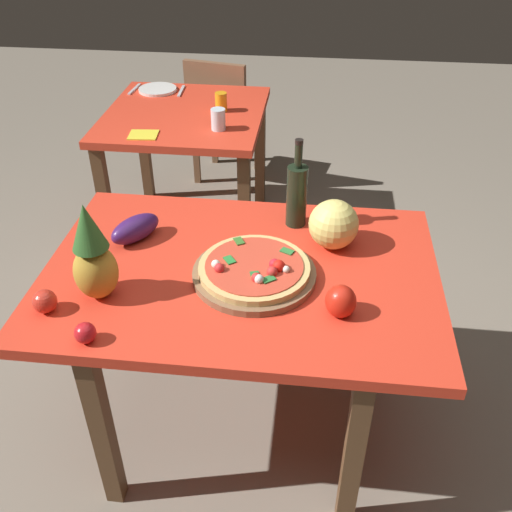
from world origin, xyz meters
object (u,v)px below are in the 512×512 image
at_px(wine_bottle, 297,194).
at_px(tomato_at_corner, 45,301).
at_px(background_table, 186,132).
at_px(fork_utensil, 134,89).
at_px(pineapple_left, 93,257).
at_px(drinking_glass_water, 218,119).
at_px(bell_pepper, 341,301).
at_px(dining_chair, 222,114).
at_px(pizza_board, 254,274).
at_px(drinking_glass_juice, 221,102).
at_px(eggplant, 135,229).
at_px(display_table, 241,289).
at_px(dinner_plate, 158,89).
at_px(knife_utensil, 181,91).
at_px(napkin_folded, 143,135).
at_px(pizza, 255,268).
at_px(tomato_beside_pepper, 85,333).
at_px(melon, 334,224).

height_order(wine_bottle, tomato_at_corner, wine_bottle).
height_order(background_table, fork_utensil, fork_utensil).
distance_m(background_table, pineapple_left, 1.57).
bearing_deg(tomato_at_corner, drinking_glass_water, 78.54).
distance_m(bell_pepper, fork_utensil, 2.21).
height_order(dining_chair, tomato_at_corner, dining_chair).
height_order(pizza_board, drinking_glass_juice, drinking_glass_juice).
bearing_deg(drinking_glass_juice, eggplant, -94.61).
distance_m(display_table, eggplant, 0.44).
bearing_deg(display_table, dinner_plate, 113.36).
distance_m(background_table, fork_utensil, 0.49).
xyz_separation_m(pizza_board, knife_utensil, (-0.63, 1.71, -0.01)).
bearing_deg(napkin_folded, dining_chair, 77.53).
bearing_deg(dining_chair, pineapple_left, 101.34).
xyz_separation_m(pizza, pineapple_left, (-0.48, -0.14, 0.11)).
bearing_deg(wine_bottle, fork_utensil, 127.08).
relative_size(background_table, pizza_board, 2.16).
height_order(display_table, background_table, same).
height_order(drinking_glass_water, napkin_folded, drinking_glass_water).
relative_size(dining_chair, pizza_board, 2.08).
bearing_deg(tomato_at_corner, background_table, 87.68).
bearing_deg(pineapple_left, fork_utensil, 103.22).
height_order(background_table, tomato_beside_pepper, tomato_beside_pepper).
distance_m(fork_utensil, knife_utensil, 0.28).
relative_size(drinking_glass_water, knife_utensil, 0.59).
xyz_separation_m(drinking_glass_juice, knife_utensil, (-0.28, 0.27, -0.05)).
relative_size(melon, knife_utensil, 0.98).
distance_m(wine_bottle, dinner_plate, 1.63).
relative_size(dining_chair, eggplant, 4.25).
bearing_deg(drinking_glass_juice, dinner_plate, 147.48).
relative_size(wine_bottle, fork_utensil, 1.89).
bearing_deg(knife_utensil, melon, -62.16).
distance_m(dining_chair, pizza, 2.15).
relative_size(dining_chair, dinner_plate, 3.86).
height_order(knife_utensil, napkin_folded, knife_utensil).
relative_size(eggplant, dinner_plate, 0.91).
distance_m(display_table, pineapple_left, 0.52).
height_order(pizza_board, napkin_folded, pizza_board).
distance_m(pizza_board, dinner_plate, 1.87).
bearing_deg(drinking_glass_water, knife_utensil, 120.93).
distance_m(drinking_glass_water, knife_utensil, 0.60).
xyz_separation_m(eggplant, tomato_at_corner, (-0.16, -0.42, -0.01)).
bearing_deg(melon, pizza, -138.67).
relative_size(display_table, bell_pepper, 12.73).
bearing_deg(pizza_board, dining_chair, 102.47).
bearing_deg(drinking_glass_water, dining_chair, 98.77).
xyz_separation_m(wine_bottle, drinking_glass_water, (-0.44, 0.84, -0.07)).
bearing_deg(drinking_glass_water, drinking_glass_juice, 96.18).
relative_size(drinking_glass_juice, napkin_folded, 0.72).
height_order(bell_pepper, dinner_plate, bell_pepper).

